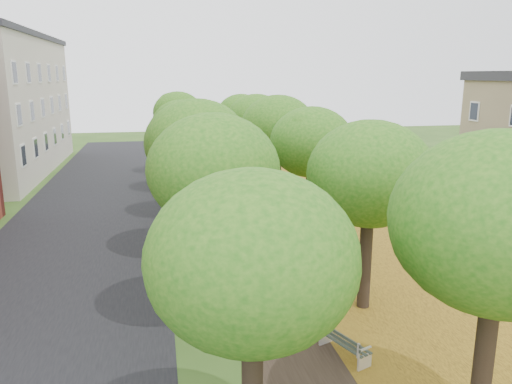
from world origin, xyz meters
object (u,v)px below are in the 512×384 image
car_red (467,214)px  car_grey (435,199)px  bench (343,343)px  car_white (404,187)px

car_red → car_grey: car_red is taller
bench → car_red: car_red is taller
bench → car_grey: size_ratio=0.34×
car_red → car_grey: (0.00, 2.98, -0.01)m
bench → car_red: size_ratio=0.38×
bench → car_grey: car_grey is taller
car_white → bench: bearing=128.5°
bench → car_grey: 16.27m
car_grey → car_white: size_ratio=1.09×
car_red → car_grey: bearing=-7.4°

